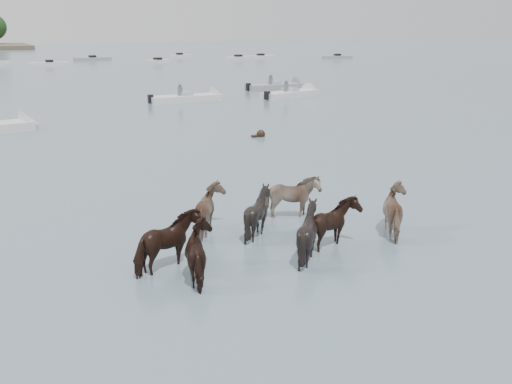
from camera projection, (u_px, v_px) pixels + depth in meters
name	position (u px, v px, depth m)	size (l,w,h in m)	color
ground	(243.00, 260.00, 12.90)	(400.00, 400.00, 0.00)	slate
pony_herd	(276.00, 223.00, 13.67)	(7.69, 4.03, 1.43)	black
swimming_pony	(260.00, 135.00, 27.41)	(0.72, 0.44, 0.44)	black
motorboat_b	(0.00, 128.00, 28.62)	(5.30, 2.51, 1.92)	silver
motorboat_c	(196.00, 98.00, 40.54)	(5.84, 1.64, 1.92)	silver
motorboat_d	(297.00, 94.00, 43.31)	(5.75, 3.09, 1.92)	silver
motorboat_e	(282.00, 86.00, 48.53)	(5.73, 1.61, 1.92)	gray
distant_flotilla	(17.00, 63.00, 79.13)	(107.65, 26.57, 0.93)	gray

